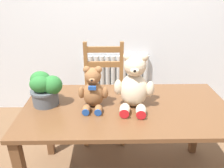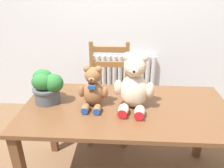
# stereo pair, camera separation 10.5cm
# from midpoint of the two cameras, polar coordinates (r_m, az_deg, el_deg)

# --- Properties ---
(wall_back) EXTENTS (8.00, 0.04, 2.60)m
(wall_back) POSITION_cam_midpoint_polar(r_m,az_deg,el_deg) (2.63, 0.73, 19.50)
(wall_back) COLOR silver
(wall_back) RESTS_ON ground_plane
(radiator) EXTENTS (0.82, 0.10, 0.74)m
(radiator) POSITION_cam_midpoint_polar(r_m,az_deg,el_deg) (2.82, -0.07, -0.48)
(radiator) COLOR beige
(radiator) RESTS_ON ground_plane
(dining_table) EXTENTS (1.51, 0.75, 0.73)m
(dining_table) POSITION_cam_midpoint_polar(r_m,az_deg,el_deg) (1.66, 1.91, -8.73)
(dining_table) COLOR brown
(dining_table) RESTS_ON ground_plane
(wooden_chair_behind) EXTENTS (0.42, 0.41, 1.00)m
(wooden_chair_behind) POSITION_cam_midpoint_polar(r_m,az_deg,el_deg) (2.32, -3.42, -2.50)
(wooden_chair_behind) COLOR brown
(wooden_chair_behind) RESTS_ON ground_plane
(teddy_bear_left) EXTENTS (0.22, 0.22, 0.31)m
(teddy_bear_left) POSITION_cam_midpoint_polar(r_m,az_deg,el_deg) (1.55, -6.87, -1.61)
(teddy_bear_left) COLOR brown
(teddy_bear_left) RESTS_ON dining_table
(teddy_bear_right) EXTENTS (0.29, 0.30, 0.41)m
(teddy_bear_right) POSITION_cam_midpoint_polar(r_m,az_deg,el_deg) (1.53, 3.85, -0.17)
(teddy_bear_right) COLOR beige
(teddy_bear_right) RESTS_ON dining_table
(potted_plant) EXTENTS (0.24, 0.20, 0.24)m
(potted_plant) POSITION_cam_midpoint_polar(r_m,az_deg,el_deg) (1.66, -18.83, -1.18)
(potted_plant) COLOR #4C5156
(potted_plant) RESTS_ON dining_table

